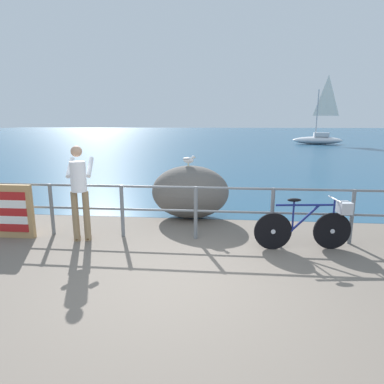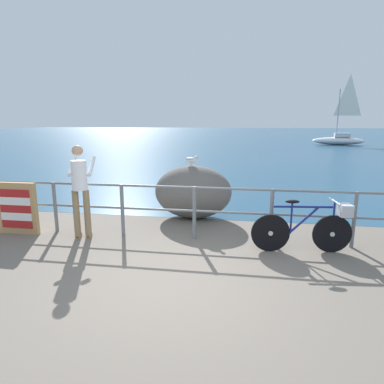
# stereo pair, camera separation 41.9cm
# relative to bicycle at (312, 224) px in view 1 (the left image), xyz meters

# --- Properties ---
(ground_plane) EXTENTS (120.00, 120.00, 0.10)m
(ground_plane) POSITION_rel_bicycle_xyz_m (-2.05, 18.55, -0.51)
(ground_plane) COLOR #6B6056
(sea_surface) EXTENTS (120.00, 90.00, 0.01)m
(sea_surface) POSITION_rel_bicycle_xyz_m (-2.05, 46.63, -0.46)
(sea_surface) COLOR navy
(sea_surface) RESTS_ON ground_plane
(promenade_railing) EXTENTS (8.59, 0.07, 1.02)m
(promenade_railing) POSITION_rel_bicycle_xyz_m (-2.05, 0.33, 0.17)
(promenade_railing) COLOR slate
(promenade_railing) RESTS_ON ground_plane
(bicycle) EXTENTS (1.69, 0.48, 0.92)m
(bicycle) POSITION_rel_bicycle_xyz_m (0.00, 0.00, 0.00)
(bicycle) COLOR black
(bicycle) RESTS_ON ground_plane
(person_at_railing) EXTENTS (0.55, 0.67, 1.78)m
(person_at_railing) POSITION_rel_bicycle_xyz_m (-4.17, 0.05, 0.53)
(person_at_railing) COLOR #8C7251
(person_at_railing) RESTS_ON ground_plane
(folded_deckchair_stack) EXTENTS (0.84, 0.10, 1.04)m
(folded_deckchair_stack) POSITION_rel_bicycle_xyz_m (-5.55, 0.08, 0.06)
(folded_deckchair_stack) COLOR tan
(folded_deckchair_stack) RESTS_ON ground_plane
(breakwater_boulder_main) EXTENTS (1.77, 1.19, 1.21)m
(breakwater_boulder_main) POSITION_rel_bicycle_xyz_m (-2.29, 1.73, 0.14)
(breakwater_boulder_main) COLOR #605B56
(breakwater_boulder_main) RESTS_ON ground
(seagull) EXTENTS (0.34, 0.20, 0.23)m
(seagull) POSITION_rel_bicycle_xyz_m (-2.33, 1.74, 0.89)
(seagull) COLOR gold
(seagull) RESTS_ON breakwater_boulder_main
(sailboat) EXTENTS (4.52, 1.82, 6.16)m
(sailboat) POSITION_rel_bicycle_xyz_m (7.24, 26.40, 0.24)
(sailboat) COLOR white
(sailboat) RESTS_ON sea_surface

